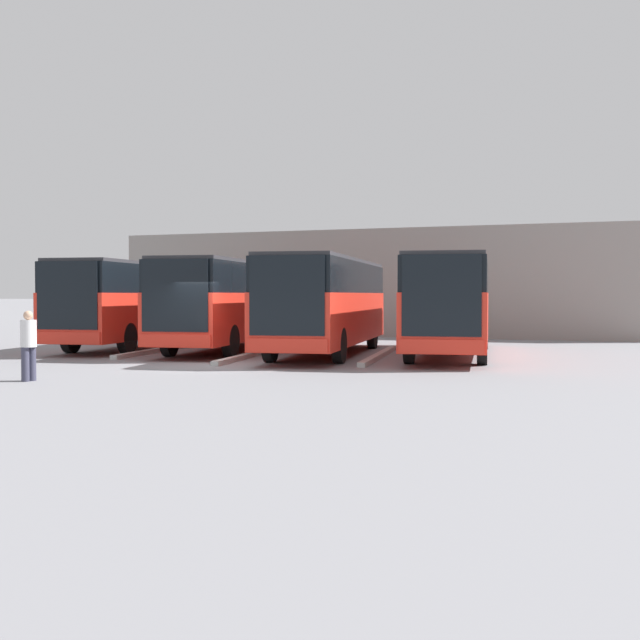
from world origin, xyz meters
The scene contains 10 objects.
ground_plane centered at (0.00, 0.00, 0.00)m, with size 600.00×600.00×0.00m, color gray.
bus_0 centered at (-6.26, -6.10, 1.86)m, with size 4.06×11.64×3.34m.
curb_divider_0 centered at (-4.17, -4.42, 0.07)m, with size 0.24×7.70×0.15m, color #B2B2AD.
bus_1 centered at (-2.09, -5.07, 1.86)m, with size 4.06×11.64×3.34m.
curb_divider_1 centered at (0.00, -3.39, 0.07)m, with size 0.24×7.70×0.15m, color #B2B2AD.
bus_2 centered at (2.08, -6.06, 1.86)m, with size 4.06×11.64×3.34m.
curb_divider_2 centered at (4.17, -4.37, 0.07)m, with size 0.24×7.70×0.15m, color #B2B2AD.
bus_3 centered at (6.26, -6.25, 1.86)m, with size 4.06×11.64×3.34m.
pedestrian centered at (1.84, 5.53, 0.92)m, with size 0.43×0.43×1.72m.
station_building centered at (0.00, -22.70, 2.72)m, with size 27.62×14.54×5.38m.
Camera 1 is at (-11.51, 21.33, 2.11)m, focal length 45.00 mm.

